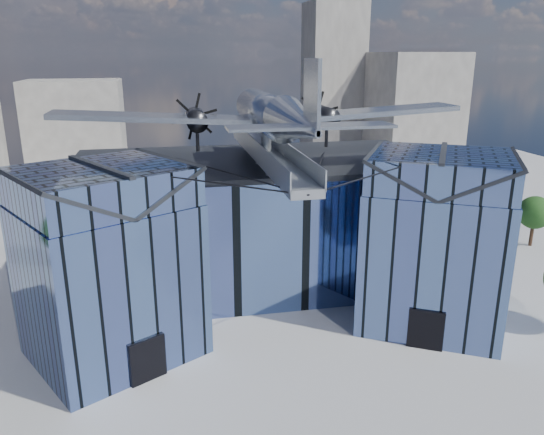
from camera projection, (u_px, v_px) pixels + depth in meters
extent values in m
plane|color=#949498|center=(278.00, 327.00, 36.03)|extent=(120.00, 120.00, 0.00)
cube|color=#4C639B|center=(255.00, 221.00, 43.04)|extent=(28.00, 14.00, 9.50)
cube|color=#212428|center=(254.00, 161.00, 41.58)|extent=(28.00, 14.00, 0.40)
cube|color=#4C639B|center=(110.00, 281.00, 31.68)|extent=(11.79, 11.43, 9.50)
cube|color=#4C639B|center=(101.00, 186.00, 29.95)|extent=(11.56, 11.20, 2.20)
cube|color=#212428|center=(61.00, 193.00, 28.53)|extent=(7.98, 9.23, 2.40)
cube|color=#212428|center=(137.00, 180.00, 31.38)|extent=(7.98, 9.23, 2.40)
cube|color=#212428|center=(99.00, 167.00, 29.61)|extent=(4.30, 7.10, 0.18)
cube|color=black|center=(148.00, 360.00, 29.81)|extent=(2.03, 1.32, 2.60)
cube|color=black|center=(175.00, 263.00, 34.53)|extent=(0.34, 0.34, 9.50)
cube|color=#4C639B|center=(433.00, 256.00, 35.69)|extent=(11.79, 11.43, 9.50)
cube|color=#4C639B|center=(442.00, 171.00, 33.95)|extent=(11.56, 11.20, 2.20)
cube|color=#212428|center=(406.00, 169.00, 34.64)|extent=(7.98, 9.23, 2.40)
cube|color=#212428|center=(479.00, 173.00, 33.27)|extent=(7.98, 9.23, 2.40)
cube|color=#212428|center=(443.00, 153.00, 33.61)|extent=(4.30, 7.10, 0.18)
cube|color=black|center=(426.00, 330.00, 33.04)|extent=(2.03, 1.32, 2.60)
cube|color=black|center=(366.00, 248.00, 37.05)|extent=(0.34, 0.34, 9.50)
cube|color=#8E939A|center=(268.00, 156.00, 36.02)|extent=(1.80, 21.00, 0.50)
cube|color=#8E939A|center=(254.00, 147.00, 35.65)|extent=(0.08, 21.00, 1.10)
cube|color=#8E939A|center=(281.00, 146.00, 35.99)|extent=(0.08, 21.00, 1.10)
cylinder|color=#8E939A|center=(246.00, 144.00, 45.11)|extent=(0.44, 0.44, 1.35)
cylinder|color=#8E939A|center=(259.00, 157.00, 39.49)|extent=(0.44, 0.44, 1.35)
cylinder|color=#8E939A|center=(269.00, 168.00, 35.75)|extent=(0.44, 0.44, 1.35)
cylinder|color=#8E939A|center=(266.00, 141.00, 36.20)|extent=(0.70, 0.70, 1.40)
cylinder|color=black|center=(197.00, 180.00, 27.91)|extent=(10.55, 6.08, 0.69)
cylinder|color=black|center=(384.00, 172.00, 29.91)|extent=(10.55, 6.08, 0.69)
cylinder|color=black|center=(227.00, 172.00, 33.74)|extent=(6.09, 17.04, 1.19)
cylinder|color=black|center=(318.00, 168.00, 34.88)|extent=(6.09, 17.04, 1.19)
cylinder|color=#A5ABB2|center=(266.00, 112.00, 35.62)|extent=(2.50, 11.00, 2.50)
sphere|color=#A5ABB2|center=(253.00, 105.00, 40.77)|extent=(2.50, 2.50, 2.50)
cube|color=black|center=(255.00, 97.00, 39.63)|extent=(1.60, 1.40, 0.50)
cone|color=#A5ABB2|center=(299.00, 125.00, 27.11)|extent=(2.50, 7.00, 2.50)
cube|color=#A5ABB2|center=(312.00, 96.00, 24.49)|extent=(0.18, 2.40, 3.40)
cube|color=#A5ABB2|center=(311.00, 126.00, 24.99)|extent=(8.00, 1.80, 0.14)
cube|color=#A5ABB2|center=(160.00, 118.00, 35.32)|extent=(14.00, 3.20, 1.08)
cylinder|color=black|center=(196.00, 120.00, 36.41)|extent=(1.44, 3.20, 1.44)
cone|color=black|center=(194.00, 117.00, 38.09)|extent=(0.70, 0.70, 0.70)
cube|color=black|center=(194.00, 116.00, 38.23)|extent=(1.05, 0.06, 3.33)
cube|color=black|center=(194.00, 116.00, 38.23)|extent=(2.53, 0.06, 2.53)
cube|color=black|center=(194.00, 116.00, 38.23)|extent=(3.33, 0.06, 1.05)
cylinder|color=black|center=(197.00, 139.00, 36.21)|extent=(0.24, 0.24, 1.75)
cube|color=#A5ABB2|center=(359.00, 113.00, 37.98)|extent=(14.00, 3.20, 1.08)
cylinder|color=black|center=(325.00, 117.00, 38.16)|extent=(1.44, 3.20, 1.44)
cone|color=black|center=(318.00, 114.00, 39.85)|extent=(0.70, 0.70, 0.70)
cube|color=black|center=(317.00, 114.00, 39.99)|extent=(1.05, 0.06, 3.33)
cube|color=black|center=(317.00, 114.00, 39.99)|extent=(2.53, 0.06, 2.53)
cube|color=black|center=(317.00, 114.00, 39.99)|extent=(3.33, 0.06, 1.05)
cylinder|color=black|center=(326.00, 135.00, 37.96)|extent=(0.24, 0.24, 1.75)
cube|color=gray|center=(411.00, 111.00, 84.38)|extent=(12.00, 14.00, 18.00)
cube|color=gray|center=(76.00, 127.00, 81.62)|extent=(14.00, 10.00, 14.00)
cube|color=gray|center=(333.00, 83.00, 90.65)|extent=(9.00, 9.00, 26.00)
cylinder|color=#372316|center=(532.00, 234.00, 50.97)|extent=(0.43, 0.43, 2.40)
sphere|color=#1F4518|center=(535.00, 212.00, 50.33)|extent=(4.07, 4.07, 3.14)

